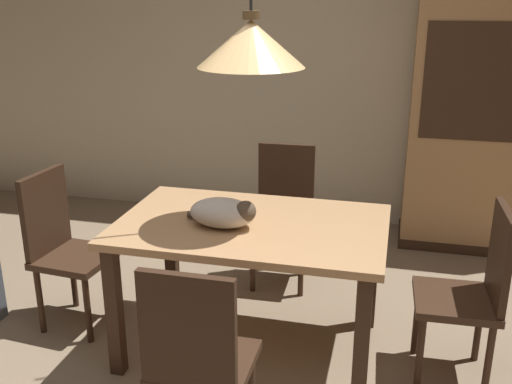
# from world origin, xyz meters

# --- Properties ---
(back_wall) EXTENTS (6.40, 0.10, 2.90)m
(back_wall) POSITION_xyz_m (0.00, 2.65, 1.45)
(back_wall) COLOR beige
(back_wall) RESTS_ON ground
(dining_table) EXTENTS (1.40, 0.90, 0.75)m
(dining_table) POSITION_xyz_m (0.04, 0.54, 0.65)
(dining_table) COLOR tan
(dining_table) RESTS_ON ground
(chair_right_side) EXTENTS (0.42, 0.42, 0.93)m
(chair_right_side) POSITION_xyz_m (1.17, 0.54, 0.51)
(chair_right_side) COLOR #382316
(chair_right_side) RESTS_ON ground
(chair_left_side) EXTENTS (0.43, 0.43, 0.93)m
(chair_left_side) POSITION_xyz_m (-1.09, 0.55, 0.51)
(chair_left_side) COLOR #382316
(chair_left_side) RESTS_ON ground
(chair_near_front) EXTENTS (0.40, 0.40, 0.93)m
(chair_near_front) POSITION_xyz_m (0.04, -0.34, 0.51)
(chair_near_front) COLOR #382316
(chair_near_front) RESTS_ON ground
(chair_far_back) EXTENTS (0.41, 0.41, 0.93)m
(chair_far_back) POSITION_xyz_m (0.04, 1.42, 0.51)
(chair_far_back) COLOR #382316
(chair_far_back) RESTS_ON ground
(cat_sleeping) EXTENTS (0.39, 0.23, 0.16)m
(cat_sleeping) POSITION_xyz_m (-0.08, 0.45, 0.83)
(cat_sleeping) COLOR beige
(cat_sleeping) RESTS_ON dining_table
(pendant_lamp) EXTENTS (0.52, 0.52, 1.30)m
(pendant_lamp) POSITION_xyz_m (0.04, 0.54, 1.66)
(pendant_lamp) COLOR #E5B775
(hutch_bookcase) EXTENTS (1.12, 0.45, 1.85)m
(hutch_bookcase) POSITION_xyz_m (1.37, 2.32, 0.89)
(hutch_bookcase) COLOR #A87A4C
(hutch_bookcase) RESTS_ON ground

